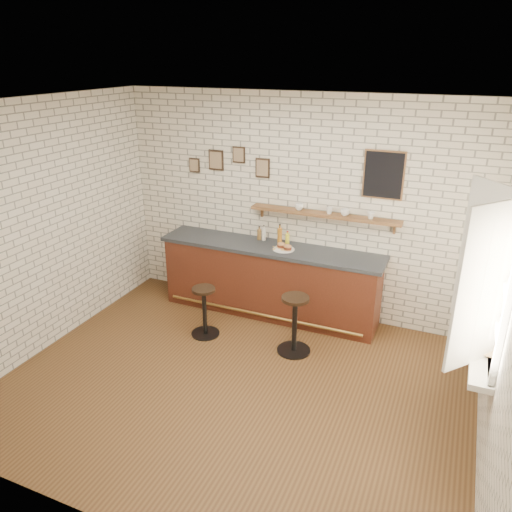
# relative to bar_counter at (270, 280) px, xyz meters

# --- Properties ---
(ground) EXTENTS (5.00, 5.00, 0.00)m
(ground) POSITION_rel_bar_counter_xyz_m (0.27, -1.70, -0.51)
(ground) COLOR brown
(ground) RESTS_ON ground
(bar_counter) EXTENTS (3.10, 0.65, 1.01)m
(bar_counter) POSITION_rel_bar_counter_xyz_m (0.00, 0.00, 0.00)
(bar_counter) COLOR #552416
(bar_counter) RESTS_ON ground
(sandwich_plate) EXTENTS (0.28, 0.28, 0.01)m
(sandwich_plate) POSITION_rel_bar_counter_xyz_m (0.21, -0.05, 0.51)
(sandwich_plate) COLOR white
(sandwich_plate) RESTS_ON bar_counter
(ciabatta_sandwich) EXTENTS (0.23, 0.16, 0.07)m
(ciabatta_sandwich) POSITION_rel_bar_counter_xyz_m (0.22, -0.05, 0.55)
(ciabatta_sandwich) COLOR tan
(ciabatta_sandwich) RESTS_ON sandwich_plate
(potato_chips) EXTENTS (0.26, 0.19, 0.00)m
(potato_chips) POSITION_rel_bar_counter_xyz_m (0.19, -0.05, 0.52)
(potato_chips) COLOR gold
(potato_chips) RESTS_ON sandwich_plate
(bitters_bottle_brown) EXTENTS (0.06, 0.06, 0.19)m
(bitters_bottle_brown) POSITION_rel_bar_counter_xyz_m (-0.24, 0.18, 0.58)
(bitters_bottle_brown) COLOR brown
(bitters_bottle_brown) RESTS_ON bar_counter
(bitters_bottle_white) EXTENTS (0.06, 0.06, 0.22)m
(bitters_bottle_white) POSITION_rel_bar_counter_xyz_m (-0.17, 0.18, 0.59)
(bitters_bottle_white) COLOR silver
(bitters_bottle_white) RESTS_ON bar_counter
(bitters_bottle_amber) EXTENTS (0.06, 0.06, 0.26)m
(bitters_bottle_amber) POSITION_rel_bar_counter_xyz_m (0.07, 0.18, 0.61)
(bitters_bottle_amber) COLOR #A3631A
(bitters_bottle_amber) RESTS_ON bar_counter
(condiment_bottle_yellow) EXTENTS (0.06, 0.06, 0.18)m
(condiment_bottle_yellow) POSITION_rel_bar_counter_xyz_m (0.18, 0.18, 0.58)
(condiment_bottle_yellow) COLOR yellow
(condiment_bottle_yellow) RESTS_ON bar_counter
(bar_stool_left) EXTENTS (0.37, 0.37, 0.67)m
(bar_stool_left) POSITION_rel_bar_counter_xyz_m (-0.55, -0.89, -0.15)
(bar_stool_left) COLOR black
(bar_stool_left) RESTS_ON ground
(bar_stool_right) EXTENTS (0.42, 0.42, 0.75)m
(bar_stool_right) POSITION_rel_bar_counter_xyz_m (0.65, -0.81, -0.11)
(bar_stool_right) COLOR black
(bar_stool_right) RESTS_ON ground
(wall_shelf) EXTENTS (2.00, 0.18, 0.18)m
(wall_shelf) POSITION_rel_bar_counter_xyz_m (0.67, 0.20, 0.97)
(wall_shelf) COLOR brown
(wall_shelf) RESTS_ON ground
(shelf_cup_a) EXTENTS (0.14, 0.14, 0.09)m
(shelf_cup_a) POSITION_rel_bar_counter_xyz_m (0.33, 0.20, 1.04)
(shelf_cup_a) COLOR white
(shelf_cup_a) RESTS_ON wall_shelf
(shelf_cup_b) EXTENTS (0.13, 0.13, 0.08)m
(shelf_cup_b) POSITION_rel_bar_counter_xyz_m (0.73, 0.20, 1.04)
(shelf_cup_b) COLOR white
(shelf_cup_b) RESTS_ON wall_shelf
(shelf_cup_c) EXTENTS (0.13, 0.13, 0.09)m
(shelf_cup_c) POSITION_rel_bar_counter_xyz_m (0.94, 0.20, 1.04)
(shelf_cup_c) COLOR white
(shelf_cup_c) RESTS_ON wall_shelf
(shelf_cup_d) EXTENTS (0.13, 0.13, 0.09)m
(shelf_cup_d) POSITION_rel_bar_counter_xyz_m (1.27, 0.20, 1.04)
(shelf_cup_d) COLOR white
(shelf_cup_d) RESTS_ON wall_shelf
(back_wall_decor) EXTENTS (2.96, 0.02, 0.56)m
(back_wall_decor) POSITION_rel_bar_counter_xyz_m (0.49, 0.28, 1.54)
(back_wall_decor) COLOR black
(back_wall_decor) RESTS_ON ground
(window_sill) EXTENTS (0.20, 1.35, 0.06)m
(window_sill) POSITION_rel_bar_counter_xyz_m (2.67, -1.40, 0.39)
(window_sill) COLOR white
(window_sill) RESTS_ON ground
(casement_window) EXTENTS (0.40, 1.30, 1.56)m
(casement_window) POSITION_rel_bar_counter_xyz_m (2.62, -1.40, 1.14)
(casement_window) COLOR white
(casement_window) RESTS_ON ground
(book_lower) EXTENTS (0.26, 0.28, 0.02)m
(book_lower) POSITION_rel_bar_counter_xyz_m (2.65, -1.48, 0.43)
(book_lower) COLOR tan
(book_lower) RESTS_ON window_sill
(book_upper) EXTENTS (0.18, 0.22, 0.02)m
(book_upper) POSITION_rel_bar_counter_xyz_m (2.65, -1.51, 0.45)
(book_upper) COLOR tan
(book_upper) RESTS_ON book_lower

